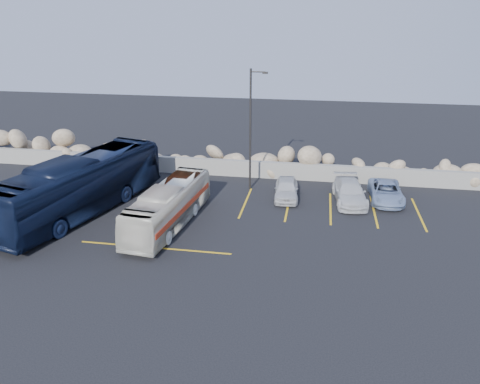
% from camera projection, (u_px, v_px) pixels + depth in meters
% --- Properties ---
extents(ground, '(90.00, 90.00, 0.00)m').
position_uv_depth(ground, '(172.00, 251.00, 23.56)').
color(ground, black).
rests_on(ground, ground).
extents(seawall, '(60.00, 0.40, 1.20)m').
position_uv_depth(seawall, '(221.00, 167.00, 34.38)').
color(seawall, gray).
rests_on(seawall, ground).
extents(riprap_pile, '(54.00, 2.80, 2.60)m').
position_uv_depth(riprap_pile, '(225.00, 154.00, 35.23)').
color(riprap_pile, '#998464').
rests_on(riprap_pile, ground).
extents(parking_lines, '(18.16, 9.36, 0.01)m').
position_uv_depth(parking_lines, '(275.00, 214.00, 27.94)').
color(parking_lines, gold).
rests_on(parking_lines, ground).
extents(lamppost, '(1.14, 0.18, 8.00)m').
position_uv_depth(lamppost, '(251.00, 127.00, 30.34)').
color(lamppost, '#2B2926').
rests_on(lamppost, ground).
extents(vintage_bus, '(2.81, 8.56, 2.34)m').
position_uv_depth(vintage_bus, '(169.00, 206.00, 26.06)').
color(vintage_bus, silver).
rests_on(vintage_bus, ground).
extents(tour_coach, '(5.94, 12.57, 3.41)m').
position_uv_depth(tour_coach, '(81.00, 185.00, 27.58)').
color(tour_coach, black).
rests_on(tour_coach, ground).
extents(car_a, '(1.72, 3.78, 1.26)m').
position_uv_depth(car_a, '(286.00, 189.00, 30.09)').
color(car_a, silver).
rests_on(car_a, ground).
extents(car_c, '(2.28, 4.67, 1.31)m').
position_uv_depth(car_c, '(350.00, 192.00, 29.49)').
color(car_c, silver).
rests_on(car_c, ground).
extents(car_d, '(2.01, 4.29, 1.19)m').
position_uv_depth(car_d, '(386.00, 192.00, 29.69)').
color(car_d, '#869BBF').
rests_on(car_d, ground).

